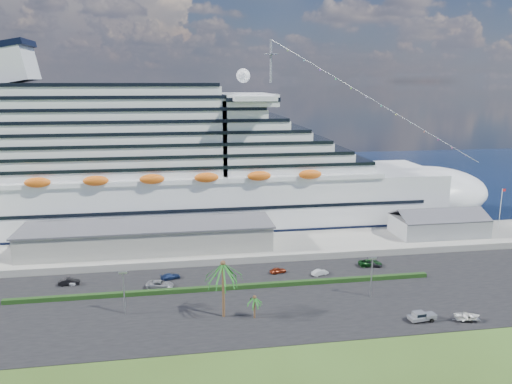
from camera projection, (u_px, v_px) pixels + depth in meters
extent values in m
plane|color=#334A18|center=(281.00, 323.00, 89.44)|extent=(420.00, 420.00, 0.00)
cube|color=black|center=(270.00, 297.00, 100.03)|extent=(140.00, 38.00, 0.12)
cube|color=gray|center=(249.00, 247.00, 127.79)|extent=(240.00, 20.00, 1.80)
cube|color=black|center=(219.00, 182.00, 214.73)|extent=(420.00, 160.00, 0.02)
cube|color=silver|center=(170.00, 201.00, 146.28)|extent=(160.00, 30.00, 16.00)
ellipsoid|color=silver|center=(424.00, 192.00, 158.71)|extent=(40.00, 30.00, 16.00)
cube|color=black|center=(171.00, 224.00, 147.75)|extent=(164.00, 30.60, 2.40)
cube|color=silver|center=(123.00, 128.00, 139.73)|extent=(128.00, 26.00, 24.80)
cube|color=silver|center=(246.00, 99.00, 143.45)|extent=(14.00, 38.00, 3.20)
cube|color=silver|center=(11.00, 64.00, 131.60)|extent=(11.58, 14.00, 11.58)
cylinder|color=gray|center=(271.00, 61.00, 142.27)|extent=(0.70, 0.70, 12.00)
ellipsoid|color=#DA5D14|center=(152.00, 179.00, 128.30)|extent=(90.00, 2.40, 2.60)
ellipsoid|color=#DA5D14|center=(156.00, 160.00, 158.76)|extent=(90.00, 2.40, 2.60)
cube|color=black|center=(170.00, 199.00, 146.10)|extent=(144.00, 30.40, 0.90)
cube|color=gray|center=(149.00, 237.00, 123.06)|extent=(60.00, 14.00, 6.00)
cube|color=#4C4C54|center=(148.00, 225.00, 122.39)|extent=(61.00, 15.00, 0.40)
cube|color=gray|center=(438.00, 225.00, 135.16)|extent=(24.00, 12.00, 4.80)
cube|color=#4C4C54|center=(445.00, 216.00, 131.49)|extent=(24.00, 6.31, 2.74)
cube|color=#4C4C54|center=(434.00, 210.00, 137.27)|extent=(24.00, 6.31, 2.74)
cylinder|color=silver|center=(500.00, 210.00, 137.18)|extent=(0.16, 0.16, 12.00)
cube|color=red|center=(504.00, 190.00, 136.04)|extent=(1.00, 0.04, 0.70)
cube|color=black|center=(228.00, 287.00, 103.49)|extent=(88.00, 1.10, 0.90)
cylinder|color=gray|center=(124.00, 294.00, 91.90)|extent=(0.24, 0.24, 8.00)
cube|color=gray|center=(123.00, 273.00, 91.01)|extent=(1.60, 0.35, 0.35)
cylinder|color=gray|center=(371.00, 278.00, 99.36)|extent=(0.24, 0.24, 8.00)
cube|color=gray|center=(372.00, 258.00, 98.47)|extent=(1.60, 0.35, 0.35)
cylinder|color=#47301E|center=(223.00, 290.00, 90.60)|extent=(0.54, 0.54, 10.50)
sphere|color=#47301E|center=(223.00, 263.00, 89.46)|extent=(0.98, 0.98, 0.98)
cylinder|color=#47301E|center=(255.00, 308.00, 90.69)|extent=(0.35, 0.35, 4.20)
sphere|color=#47301E|center=(255.00, 297.00, 90.24)|extent=(0.73, 0.73, 0.73)
imported|color=white|center=(68.00, 282.00, 105.81)|extent=(3.99, 2.80, 1.26)
imported|color=black|center=(69.00, 282.00, 105.74)|extent=(4.41, 1.74, 1.43)
imported|color=#A1A3A9|center=(160.00, 284.00, 104.19)|extent=(6.12, 3.79, 1.58)
imported|color=#16254F|center=(170.00, 276.00, 108.95)|extent=(4.66, 3.08, 1.25)
imported|color=maroon|center=(278.00, 270.00, 112.34)|extent=(4.00, 2.43, 1.27)
imported|color=silver|center=(320.00, 272.00, 111.12)|extent=(4.08, 2.57, 1.27)
imported|color=black|center=(370.00, 263.00, 116.58)|extent=(5.54, 2.78, 1.51)
imported|color=black|center=(372.00, 264.00, 116.16)|extent=(4.55, 2.80, 1.23)
cylinder|color=black|center=(415.00, 322.00, 88.76)|extent=(0.76, 0.34, 0.73)
cylinder|color=black|center=(411.00, 318.00, 90.44)|extent=(0.76, 0.34, 0.73)
cylinder|color=black|center=(432.00, 321.00, 89.26)|extent=(0.76, 0.34, 0.73)
cylinder|color=black|center=(427.00, 316.00, 90.93)|extent=(0.76, 0.34, 0.73)
cube|color=#A0A2A6|center=(422.00, 317.00, 89.80)|extent=(5.12, 2.39, 0.64)
cube|color=#A0A2A6|center=(429.00, 315.00, 89.92)|extent=(2.39, 2.03, 0.50)
cube|color=#A0A2A6|center=(419.00, 314.00, 89.56)|extent=(2.20, 1.96, 0.87)
cube|color=black|center=(419.00, 314.00, 89.54)|extent=(2.03, 1.98, 0.50)
cube|color=#A0A2A6|center=(411.00, 317.00, 89.43)|extent=(1.02, 1.82, 0.32)
cube|color=gray|center=(467.00, 319.00, 89.75)|extent=(4.36, 2.08, 0.11)
cylinder|color=gray|center=(457.00, 319.00, 89.46)|extent=(2.00, 0.33, 0.07)
cylinder|color=black|center=(471.00, 322.00, 89.06)|extent=(0.60, 0.27, 0.58)
cylinder|color=black|center=(466.00, 317.00, 90.65)|extent=(0.60, 0.27, 0.58)
imported|color=white|center=(467.00, 316.00, 89.64)|extent=(5.01, 3.87, 0.96)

